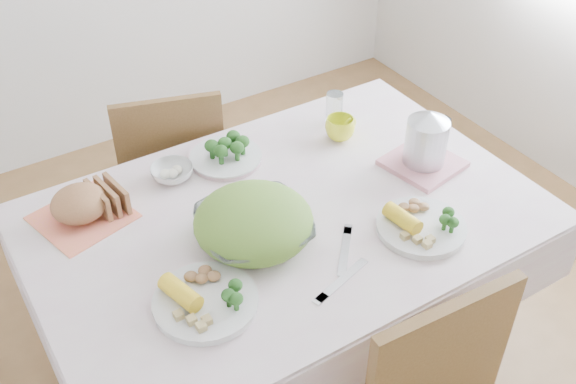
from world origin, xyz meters
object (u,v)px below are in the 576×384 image
yellow_mug (340,128)px  dinner_plate_left (206,302)px  chair_far (172,170)px  dinner_plate_right (421,227)px  salad_bowl (254,229)px  electric_kettle (427,135)px  dining_table (286,300)px

yellow_mug → dinner_plate_left: bearing=-149.0°
chair_far → dinner_plate_right: 1.14m
salad_bowl → yellow_mug: bearing=29.9°
dinner_plate_right → electric_kettle: size_ratio=1.39×
dining_table → dinner_plate_right: bearing=-43.3°
dining_table → dinner_plate_left: (-0.37, -0.20, 0.40)m
dinner_plate_right → dinner_plate_left: bearing=173.8°
chair_far → electric_kettle: bearing=142.9°
dining_table → dinner_plate_left: dinner_plate_left is taller
salad_bowl → yellow_mug: 0.59m
dining_table → yellow_mug: size_ratio=13.59×
salad_bowl → dinner_plate_left: bearing=-146.7°
chair_far → yellow_mug: bearing=146.9°
salad_bowl → electric_kettle: (0.65, 0.02, 0.08)m
electric_kettle → dinner_plate_left: bearing=-173.4°
chair_far → electric_kettle: electric_kettle is taller
chair_far → electric_kettle: 1.07m
salad_bowl → dinner_plate_right: salad_bowl is taller
yellow_mug → electric_kettle: (0.14, -0.27, 0.08)m
dinner_plate_right → electric_kettle: 0.34m
dining_table → electric_kettle: 0.72m
dining_table → salad_bowl: (-0.14, -0.05, 0.43)m
yellow_mug → dining_table: bearing=-146.9°
salad_bowl → electric_kettle: bearing=1.5°
salad_bowl → dinner_plate_left: (-0.23, -0.15, -0.03)m
dinner_plate_left → chair_far: bearing=72.4°
dining_table → salad_bowl: 0.45m
dining_table → dinner_plate_left: 0.58m
dining_table → yellow_mug: (0.37, 0.24, 0.43)m
salad_bowl → dinner_plate_right: size_ratio=1.22×
salad_bowl → electric_kettle: electric_kettle is taller
yellow_mug → electric_kettle: 0.32m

